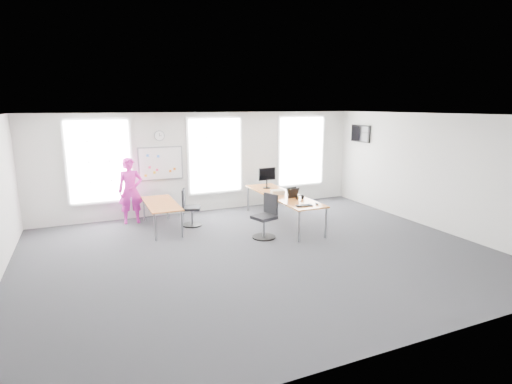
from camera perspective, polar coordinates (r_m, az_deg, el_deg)
name	(u,v)px	position (r m, az deg, el deg)	size (l,w,h in m)	color
floor	(259,253)	(8.94, 0.40, -8.67)	(10.00, 10.00, 0.00)	#2A2A2E
ceiling	(259,115)	(8.35, 0.44, 10.94)	(10.00, 10.00, 0.00)	white
wall_back	(206,162)	(12.23, -7.22, 4.21)	(10.00, 10.00, 0.00)	silver
wall_front	(390,245)	(5.24, 18.58, -7.22)	(10.00, 10.00, 0.00)	silver
wall_right	(433,171)	(11.46, 23.94, 2.71)	(10.00, 10.00, 0.00)	silver
window_left	(99,161)	(11.70, -21.47, 4.08)	(1.60, 0.06, 2.20)	silver
window_mid	(215,156)	(12.26, -5.86, 5.20)	(1.60, 0.06, 2.20)	silver
window_right	(301,151)	(13.47, 6.45, 5.82)	(1.60, 0.06, 2.20)	silver
desk_right	(283,197)	(10.96, 3.83, -0.65)	(0.88, 3.29, 0.80)	orange
desk_left	(161,205)	(10.72, -13.39, -1.83)	(0.77, 1.93, 0.70)	orange
chair_right	(266,219)	(9.81, 1.42, -3.84)	(0.61, 0.61, 1.08)	black
chair_left	(190,210)	(10.92, -9.48, -2.51)	(0.58, 0.58, 1.00)	black
person	(131,191)	(11.46, -17.48, 0.20)	(0.66, 0.44, 1.82)	#DE25AB
whiteboard	(161,163)	(11.89, -13.45, 3.98)	(1.20, 0.03, 0.90)	white
wall_clock	(159,136)	(11.81, -13.65, 7.83)	(0.30, 0.30, 0.04)	gray
tv	(361,134)	(13.54, 14.71, 8.08)	(0.06, 0.90, 0.55)	black
keyboard	(304,206)	(9.76, 6.90, -1.95)	(0.41, 0.15, 0.02)	black
mouse	(317,204)	(9.93, 8.70, -1.68)	(0.07, 0.12, 0.04)	black
lens_cap	(301,201)	(10.26, 6.43, -1.28)	(0.06, 0.06, 0.01)	black
headphones	(300,197)	(10.43, 6.26, -0.77)	(0.20, 0.11, 0.12)	black
laptop_sleeve	(293,193)	(10.57, 5.29, -0.12)	(0.35, 0.26, 0.27)	black
paper_stack	(277,192)	(10.96, 3.08, -0.04)	(0.34, 0.26, 0.12)	beige
monitor	(267,176)	(11.70, 1.58, 2.29)	(0.55, 0.22, 0.61)	black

